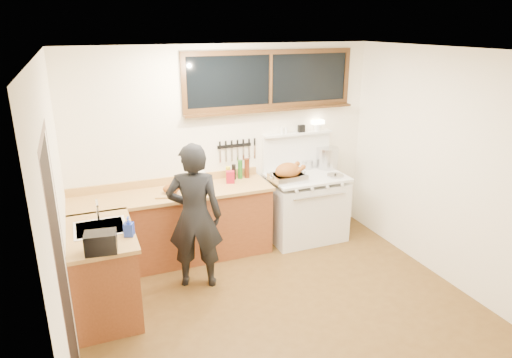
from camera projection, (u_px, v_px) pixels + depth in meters
name	position (u px, v px, depth m)	size (l,w,h in m)	color
ground_plane	(282.00, 308.00, 4.80)	(4.00, 3.50, 0.02)	#533716
room_shell	(285.00, 156.00, 4.26)	(4.10, 3.60, 2.65)	white
counter_back	(174.00, 226.00, 5.64)	(2.44, 0.64, 1.00)	brown
counter_left	(104.00, 272.00, 4.60)	(0.64, 1.09, 0.90)	brown
sink_unit	(101.00, 233.00, 4.55)	(0.50, 0.45, 0.37)	white
vintage_stove	(305.00, 206.00, 6.23)	(1.02, 0.74, 1.58)	white
back_window	(271.00, 86.00, 5.85)	(2.32, 0.13, 0.77)	black
left_doorway	(64.00, 280.00, 3.26)	(0.02, 1.04, 2.17)	black
knife_strip	(236.00, 147.00, 5.93)	(0.52, 0.03, 0.28)	black
man	(195.00, 216.00, 4.98)	(0.71, 0.58, 1.66)	black
soap_bottle	(129.00, 226.00, 4.34)	(0.11, 0.12, 0.20)	#243DB4
toaster	(101.00, 242.00, 4.03)	(0.29, 0.22, 0.19)	black
cutting_board	(171.00, 191.00, 5.39)	(0.41, 0.35, 0.13)	tan
roast_turkey	(288.00, 174.00, 5.84)	(0.47, 0.35, 0.25)	silver
stockpot	(327.00, 158.00, 6.39)	(0.39, 0.39, 0.29)	silver
saucepan	(307.00, 164.00, 6.38)	(0.17, 0.29, 0.12)	silver
pot_lid	(335.00, 176.00, 6.06)	(0.29, 0.29, 0.04)	silver
coffee_tin	(230.00, 177.00, 5.79)	(0.12, 0.11, 0.16)	maroon
pitcher	(203.00, 177.00, 5.81)	(0.09, 0.09, 0.15)	white
bottle_cluster	(239.00, 170.00, 5.94)	(0.33, 0.07, 0.26)	black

